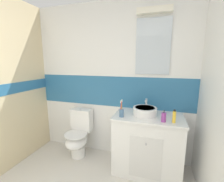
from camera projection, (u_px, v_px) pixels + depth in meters
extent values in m
cube|color=white|center=(112.00, 128.00, 2.71)|extent=(3.20, 0.10, 0.85)
cube|color=teal|center=(112.00, 91.00, 2.58)|extent=(3.20, 0.10, 0.50)
cube|color=white|center=(112.00, 40.00, 2.42)|extent=(3.20, 0.10, 1.15)
cube|color=silver|center=(153.00, 47.00, 2.20)|extent=(0.49, 0.02, 0.79)
cube|color=white|center=(154.00, 10.00, 2.08)|extent=(0.48, 0.10, 0.08)
cube|color=white|center=(147.00, 144.00, 2.21)|extent=(0.92, 0.56, 0.82)
cube|color=white|center=(148.00, 117.00, 2.12)|extent=(0.94, 0.58, 0.03)
cube|color=silver|center=(145.00, 158.00, 1.96)|extent=(0.41, 0.01, 0.57)
cylinder|color=silver|center=(146.00, 144.00, 1.90)|extent=(0.02, 0.02, 0.03)
cylinder|color=white|center=(145.00, 111.00, 2.13)|extent=(0.33, 0.33, 0.11)
cylinder|color=#B3B3B8|center=(145.00, 108.00, 2.12)|extent=(0.27, 0.27, 0.01)
cylinder|color=silver|center=(146.00, 105.00, 2.31)|extent=(0.03, 0.03, 0.19)
cylinder|color=silver|center=(146.00, 100.00, 2.20)|extent=(0.02, 0.15, 0.02)
cylinder|color=white|center=(78.00, 151.00, 2.60)|extent=(0.24, 0.24, 0.18)
ellipsoid|color=white|center=(76.00, 141.00, 2.53)|extent=(0.34, 0.42, 0.22)
cylinder|color=white|center=(76.00, 134.00, 2.51)|extent=(0.37, 0.37, 0.02)
cube|color=white|center=(82.00, 120.00, 2.67)|extent=(0.36, 0.17, 0.38)
cylinder|color=silver|center=(81.00, 109.00, 2.63)|extent=(0.04, 0.04, 0.02)
cylinder|color=#4C7299|center=(122.00, 113.00, 2.06)|extent=(0.06, 0.06, 0.10)
cylinder|color=gold|center=(122.00, 108.00, 2.06)|extent=(0.01, 0.04, 0.19)
cube|color=white|center=(122.00, 101.00, 2.05)|extent=(0.01, 0.02, 0.03)
cylinder|color=#D83F4C|center=(121.00, 108.00, 2.05)|extent=(0.03, 0.02, 0.17)
cube|color=white|center=(121.00, 102.00, 2.04)|extent=(0.01, 0.02, 0.03)
cylinder|color=#D83F4C|center=(121.00, 108.00, 2.05)|extent=(0.03, 0.03, 0.18)
cube|color=white|center=(121.00, 102.00, 2.04)|extent=(0.02, 0.02, 0.03)
cylinder|color=#993F99|center=(164.00, 117.00, 1.89)|extent=(0.06, 0.06, 0.11)
cylinder|color=#262626|center=(164.00, 111.00, 1.88)|extent=(0.01, 0.01, 0.04)
cylinder|color=#262626|center=(164.00, 110.00, 1.86)|extent=(0.01, 0.02, 0.01)
cylinder|color=yellow|center=(174.00, 117.00, 1.86)|extent=(0.04, 0.04, 0.15)
cylinder|color=black|center=(175.00, 110.00, 1.85)|extent=(0.03, 0.03, 0.02)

